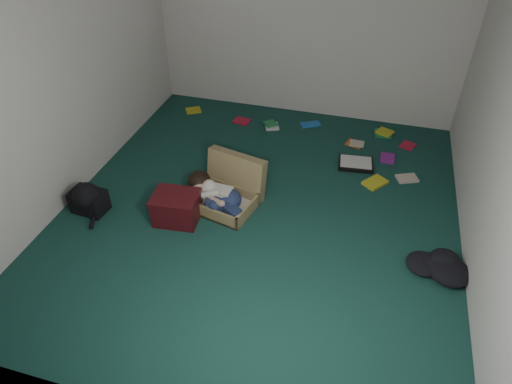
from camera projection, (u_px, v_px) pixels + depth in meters
The scene contains 12 objects.
floor at pixel (260, 210), 4.78m from camera, with size 4.50×4.50×0.00m, color #164139.
wall_back at pixel (308, 18), 5.68m from camera, with size 4.50×4.50×0.00m, color silver.
wall_front at pixel (142, 292), 2.28m from camera, with size 4.50×4.50×0.00m, color silver.
wall_left at pixel (61, 71), 4.41m from camera, with size 4.50×4.50×0.00m, color silver.
wall_right at pixel (508, 128), 3.55m from camera, with size 4.50×4.50×0.00m, color silver.
suitcase at pixel (228, 190), 4.81m from camera, with size 0.79×0.78×0.49m.
person at pixel (216, 194), 4.69m from camera, with size 0.68×0.46×0.30m.
maroon_bin at pixel (176, 208), 4.56m from camera, with size 0.48×0.40×0.31m.
backpack at pixel (89, 200), 4.70m from camera, with size 0.43×0.35×0.26m, color black, non-canonical shape.
clothing_pile at pixel (431, 262), 4.10m from camera, with size 0.47×0.39×0.15m, color black, non-canonical shape.
paper_tray at pixel (356, 164), 5.40m from camera, with size 0.43×0.34×0.06m.
book_scatter at pixel (329, 141), 5.84m from camera, with size 3.20×1.37×0.02m.
Camera 1 is at (0.95, -3.52, 3.10)m, focal length 32.00 mm.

